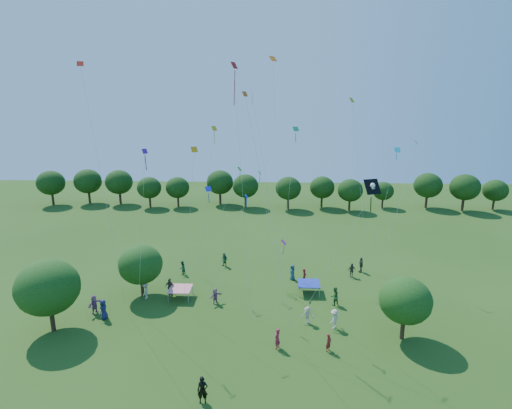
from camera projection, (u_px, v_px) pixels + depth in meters
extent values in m
cylinder|color=#422B19|center=(53.00, 321.00, 34.39)|extent=(0.38, 0.38, 1.86)
ellipsoid|color=#1F4D16|center=(48.00, 287.00, 33.61)|extent=(5.21, 5.21, 4.69)
cylinder|color=#422B19|center=(142.00, 288.00, 40.73)|extent=(0.32, 0.32, 1.55)
ellipsoid|color=#1F4D16|center=(141.00, 264.00, 40.08)|extent=(4.39, 4.39, 3.95)
cylinder|color=#422B19|center=(402.00, 329.00, 33.21)|extent=(0.35, 0.35, 1.71)
ellipsoid|color=#1F4D16|center=(405.00, 300.00, 32.55)|extent=(4.23, 4.23, 3.80)
cylinder|color=#422B19|center=(53.00, 199.00, 77.11)|extent=(0.44, 0.44, 2.15)
ellipsoid|color=#183C11|center=(51.00, 183.00, 76.31)|extent=(5.17, 5.17, 4.65)
cylinder|color=#422B19|center=(89.00, 198.00, 78.43)|extent=(0.45, 0.45, 2.17)
ellipsoid|color=#183C11|center=(88.00, 181.00, 77.62)|extent=(5.22, 5.22, 4.70)
cylinder|color=#422B19|center=(120.00, 199.00, 77.84)|extent=(0.44, 0.44, 2.15)
ellipsoid|color=#183C11|center=(119.00, 182.00, 77.03)|extent=(5.17, 5.17, 4.65)
cylinder|color=#422B19|center=(150.00, 202.00, 75.39)|extent=(0.38, 0.38, 1.87)
ellipsoid|color=#183C11|center=(149.00, 188.00, 74.69)|extent=(4.48, 4.48, 4.03)
cylinder|color=#422B19|center=(178.00, 202.00, 75.77)|extent=(0.38, 0.38, 1.84)
ellipsoid|color=#183C11|center=(178.00, 188.00, 75.08)|extent=(4.42, 4.42, 3.98)
cylinder|color=#422B19|center=(220.00, 199.00, 77.74)|extent=(0.44, 0.44, 2.14)
ellipsoid|color=#183C11|center=(220.00, 182.00, 76.93)|extent=(5.14, 5.14, 4.63)
cylinder|color=#422B19|center=(246.00, 202.00, 75.44)|extent=(0.42, 0.42, 2.03)
ellipsoid|color=#183C11|center=(246.00, 186.00, 74.68)|extent=(4.86, 4.86, 4.37)
cylinder|color=#422B19|center=(288.00, 204.00, 74.03)|extent=(0.40, 0.40, 1.96)
ellipsoid|color=#183C11|center=(288.00, 188.00, 73.30)|extent=(4.71, 4.71, 4.24)
cylinder|color=#422B19|center=(322.00, 202.00, 75.26)|extent=(0.39, 0.39, 1.91)
ellipsoid|color=#183C11|center=(322.00, 187.00, 74.54)|extent=(4.59, 4.59, 4.13)
cylinder|color=#422B19|center=(349.00, 206.00, 72.96)|extent=(0.39, 0.39, 1.89)
ellipsoid|color=#183C11|center=(350.00, 190.00, 72.25)|extent=(4.54, 4.54, 4.08)
cylinder|color=#422B19|center=(382.00, 203.00, 75.18)|extent=(0.33, 0.33, 1.58)
ellipsoid|color=#183C11|center=(383.00, 191.00, 74.58)|extent=(3.80, 3.80, 3.42)
cylinder|color=#422B19|center=(426.00, 202.00, 75.00)|extent=(0.44, 0.44, 2.13)
ellipsoid|color=#183C11|center=(428.00, 185.00, 74.20)|extent=(5.12, 5.12, 4.61)
cylinder|color=#422B19|center=(463.00, 205.00, 72.83)|extent=(0.45, 0.45, 2.18)
ellipsoid|color=#183C11|center=(465.00, 187.00, 72.01)|extent=(5.24, 5.24, 4.72)
cylinder|color=#422B19|center=(493.00, 205.00, 73.64)|extent=(0.37, 0.37, 1.81)
ellipsoid|color=#183C11|center=(495.00, 190.00, 72.96)|extent=(4.35, 4.35, 3.91)
cube|color=red|center=(180.00, 289.00, 40.07)|extent=(2.20, 2.20, 0.08)
cylinder|color=#999999|center=(168.00, 298.00, 39.27)|extent=(0.05, 0.05, 1.10)
cylinder|color=#999999|center=(188.00, 298.00, 39.18)|extent=(0.05, 0.05, 1.10)
cylinder|color=#999999|center=(173.00, 289.00, 41.20)|extent=(0.05, 0.05, 1.10)
cylinder|color=#999999|center=(192.00, 289.00, 41.12)|extent=(0.05, 0.05, 1.10)
cube|color=#1A30AB|center=(309.00, 283.00, 41.26)|extent=(2.20, 2.20, 0.08)
cylinder|color=#999999|center=(300.00, 292.00, 40.46)|extent=(0.05, 0.05, 1.10)
cylinder|color=#999999|center=(319.00, 292.00, 40.37)|extent=(0.05, 0.05, 1.10)
cylinder|color=#999999|center=(298.00, 283.00, 42.39)|extent=(0.05, 0.05, 1.10)
cylinder|color=#999999|center=(317.00, 284.00, 42.31)|extent=(0.05, 0.05, 1.10)
imported|color=black|center=(203.00, 390.00, 26.03)|extent=(0.75, 0.52, 1.91)
imported|color=#1B1F4F|center=(411.00, 288.00, 40.74)|extent=(0.91, 0.79, 1.63)
imported|color=maroon|center=(277.00, 339.00, 31.88)|extent=(0.68, 0.77, 1.74)
imported|color=#2B5E28|center=(334.00, 296.00, 38.80)|extent=(1.03, 0.87, 1.84)
imported|color=#AE9B8B|center=(307.00, 315.00, 35.56)|extent=(1.07, 0.51, 1.61)
imported|color=#423D35|center=(361.00, 265.00, 46.37)|extent=(0.60, 1.11, 1.81)
imported|color=#844D81|center=(94.00, 304.00, 37.26)|extent=(1.24, 1.77, 1.79)
imported|color=navy|center=(293.00, 272.00, 44.39)|extent=(0.75, 0.97, 1.74)
imported|color=maroon|center=(329.00, 343.00, 31.54)|extent=(0.65, 0.67, 1.53)
imported|color=#214D34|center=(182.00, 268.00, 45.72)|extent=(0.73, 0.91, 1.63)
imported|color=beige|center=(334.00, 319.00, 34.74)|extent=(1.17, 1.20, 1.77)
imported|color=#423B35|center=(352.00, 270.00, 45.02)|extent=(1.06, 0.73, 1.66)
imported|color=#91557F|center=(215.00, 296.00, 39.10)|extent=(1.40, 1.42, 1.57)
imported|color=#1A1F4E|center=(104.00, 309.00, 36.28)|extent=(0.61, 0.98, 1.86)
imported|color=maroon|center=(304.00, 276.00, 43.31)|extent=(0.64, 0.77, 1.78)
imported|color=#255730|center=(224.00, 260.00, 47.95)|extent=(0.95, 0.84, 1.70)
imported|color=beige|center=(145.00, 291.00, 40.07)|extent=(0.52, 1.10, 1.66)
imported|color=#3E3731|center=(170.00, 287.00, 40.69)|extent=(1.18, 0.73, 1.86)
cube|color=black|center=(372.00, 187.00, 28.79)|extent=(1.34, 1.04, 1.01)
cube|color=black|center=(371.00, 204.00, 29.17)|extent=(0.16, 0.27, 1.18)
sphere|color=white|center=(373.00, 185.00, 28.71)|extent=(0.37, 0.37, 0.37)
cylinder|color=white|center=(372.00, 189.00, 28.78)|extent=(0.26, 0.52, 0.33)
cylinder|color=white|center=(372.00, 189.00, 28.78)|extent=(0.26, 0.52, 0.33)
cylinder|color=beige|center=(331.00, 264.00, 30.91)|extent=(5.21, 0.98, 11.50)
cube|color=red|center=(234.00, 65.00, 34.29)|extent=(0.61, 0.74, 0.57)
cube|color=red|center=(235.00, 88.00, 34.81)|extent=(0.24, 0.63, 2.94)
cylinder|color=beige|center=(243.00, 194.00, 33.94)|extent=(1.77, 6.08, 20.74)
cube|color=red|center=(80.00, 64.00, 33.04)|extent=(0.62, 0.51, 0.42)
cylinder|color=beige|center=(104.00, 190.00, 35.23)|extent=(2.27, 0.80, 20.80)
cube|color=orange|center=(194.00, 149.00, 34.05)|extent=(0.62, 0.54, 0.46)
cylinder|color=beige|center=(189.00, 228.00, 36.03)|extent=(1.60, 0.42, 13.78)
cube|color=gold|center=(352.00, 100.00, 44.97)|extent=(0.72, 0.76, 0.53)
cylinder|color=beige|center=(360.00, 183.00, 45.62)|extent=(2.27, 3.28, 17.91)
cube|color=#18854A|center=(296.00, 129.00, 44.51)|extent=(0.75, 0.64, 0.48)
cube|color=#18854A|center=(296.00, 137.00, 44.79)|extent=(0.15, 0.25, 1.10)
cylinder|color=beige|center=(288.00, 203.00, 43.12)|extent=(1.70, 6.85, 14.80)
cube|color=blue|center=(246.00, 196.00, 36.76)|extent=(0.33, 0.47, 0.37)
cube|color=blue|center=(246.00, 203.00, 36.96)|extent=(0.14, 0.18, 0.73)
cylinder|color=beige|center=(228.00, 245.00, 38.11)|extent=(3.55, 0.19, 9.33)
cube|color=#92187A|center=(284.00, 242.00, 41.26)|extent=(0.57, 0.72, 0.48)
cube|color=#92187A|center=(283.00, 250.00, 41.53)|extent=(0.17, 0.21, 0.94)
cylinder|color=beige|center=(283.00, 262.00, 41.61)|extent=(0.03, 0.35, 3.60)
cube|color=white|center=(252.00, 91.00, 36.27)|extent=(0.43, 0.52, 0.34)
cube|color=white|center=(252.00, 100.00, 36.50)|extent=(0.16, 0.21, 0.92)
cylinder|color=beige|center=(268.00, 192.00, 39.17)|extent=(3.14, 1.28, 18.72)
cube|color=#0EC0D7|center=(397.00, 150.00, 42.51)|extent=(0.69, 0.50, 0.51)
cube|color=#0EC0D7|center=(397.00, 157.00, 42.75)|extent=(0.15, 0.17, 0.73)
cylinder|color=beige|center=(383.00, 209.00, 44.40)|extent=(1.91, 0.46, 12.74)
cube|color=#DC520C|center=(245.00, 94.00, 25.90)|extent=(0.41, 0.43, 0.33)
cylinder|color=beige|center=(271.00, 227.00, 29.00)|extent=(3.64, 1.85, 18.27)
cube|color=orange|center=(273.00, 59.00, 34.45)|extent=(0.76, 0.75, 0.45)
cylinder|color=beige|center=(277.00, 180.00, 38.18)|extent=(1.08, 2.22, 21.32)
cube|color=#F4AB15|center=(214.00, 128.00, 44.02)|extent=(0.64, 0.65, 0.52)
cube|color=#F4AB15|center=(215.00, 138.00, 44.33)|extent=(0.07, 0.31, 1.36)
cylinder|color=beige|center=(205.00, 199.00, 44.44)|extent=(2.00, 3.14, 14.89)
cube|color=#298B19|center=(240.00, 169.00, 44.19)|extent=(0.48, 0.62, 0.44)
cube|color=#298B19|center=(240.00, 178.00, 44.49)|extent=(0.20, 0.27, 1.27)
cylinder|color=beige|center=(219.00, 219.00, 44.55)|extent=(4.58, 2.27, 10.54)
cube|color=#1222B8|center=(208.00, 189.00, 40.65)|extent=(0.75, 0.67, 0.45)
cube|color=#1222B8|center=(209.00, 198.00, 40.94)|extent=(0.14, 0.26, 1.12)
cylinder|color=beige|center=(204.00, 231.00, 42.76)|extent=(1.57, 1.85, 9.11)
cube|color=#5F178D|center=(145.00, 151.00, 32.16)|extent=(0.46, 0.49, 0.39)
cube|color=#5F178D|center=(146.00, 163.00, 32.44)|extent=(0.09, 0.29, 1.28)
cylinder|color=beige|center=(142.00, 232.00, 34.67)|extent=(2.05, 1.49, 13.90)
cube|color=silver|center=(417.00, 142.00, 40.01)|extent=(0.50, 0.62, 0.48)
cylinder|color=beige|center=(397.00, 212.00, 41.47)|extent=(2.87, 0.74, 13.80)
cube|color=#0B93A5|center=(259.00, 173.00, 44.08)|extent=(0.30, 0.47, 0.39)
cube|color=#0B93A5|center=(259.00, 180.00, 44.33)|extent=(0.18, 0.22, 1.00)
cylinder|color=beige|center=(269.00, 225.00, 43.01)|extent=(2.27, 4.83, 10.21)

